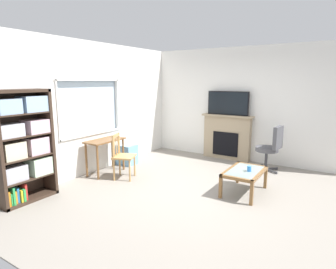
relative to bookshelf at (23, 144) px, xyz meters
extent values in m
cube|color=gray|center=(1.83, -2.19, -0.95)|extent=(5.81, 5.86, 0.02)
cube|color=white|center=(1.83, 0.24, -0.54)|extent=(4.81, 0.12, 0.81)
cube|color=white|center=(1.83, 0.24, 1.40)|extent=(4.81, 0.12, 0.76)
cube|color=white|center=(0.12, 0.24, 0.44)|extent=(1.38, 0.12, 1.15)
cube|color=white|center=(3.32, 0.24, 0.44)|extent=(1.83, 0.12, 1.15)
cube|color=silver|center=(1.61, 0.25, 0.44)|extent=(1.60, 0.02, 1.15)
cube|color=white|center=(1.61, 0.18, -0.12)|extent=(1.66, 0.06, 0.03)
cube|color=white|center=(1.61, 0.18, 1.00)|extent=(1.66, 0.06, 0.03)
cube|color=white|center=(0.81, 0.18, 0.44)|extent=(0.03, 0.06, 1.15)
cube|color=white|center=(2.41, 0.18, 0.44)|extent=(0.03, 0.06, 1.15)
cube|color=white|center=(4.30, -2.19, 0.42)|extent=(0.12, 5.06, 2.73)
cube|color=#38281E|center=(0.42, -0.01, -0.04)|extent=(0.05, 0.38, 1.80)
cube|color=#38281E|center=(-0.01, -0.01, 0.84)|extent=(0.90, 0.38, 0.05)
cube|color=#38281E|center=(-0.01, -0.01, -0.92)|extent=(0.90, 0.38, 0.05)
cube|color=#38281E|center=(-0.01, 0.18, -0.04)|extent=(0.90, 0.02, 1.80)
cube|color=#38281E|center=(-0.01, -0.01, -0.57)|extent=(0.85, 0.36, 0.02)
cube|color=#38281E|center=(-0.01, -0.01, -0.22)|extent=(0.85, 0.36, 0.02)
cube|color=#38281E|center=(-0.01, -0.01, 0.13)|extent=(0.85, 0.36, 0.02)
cube|color=#38281E|center=(-0.01, -0.01, 0.49)|extent=(0.85, 0.36, 0.02)
cube|color=#B2B2BC|center=(-0.21, -0.02, -0.43)|extent=(0.34, 0.27, 0.24)
cube|color=#B7D6B2|center=(0.21, -0.02, -0.41)|extent=(0.33, 0.33, 0.28)
cube|color=beige|center=(-0.19, -0.02, -0.07)|extent=(0.33, 0.28, 0.27)
cube|color=beige|center=(0.21, -0.02, -0.07)|extent=(0.33, 0.27, 0.28)
cube|color=silver|center=(-0.22, -0.02, 0.25)|extent=(0.38, 0.27, 0.20)
cube|color=beige|center=(0.22, -0.02, 0.26)|extent=(0.34, 0.33, 0.22)
cube|color=#9EBCDB|center=(-0.21, -0.02, 0.61)|extent=(0.34, 0.30, 0.23)
cube|color=#9EBCDB|center=(0.21, -0.02, 0.62)|extent=(0.37, 0.31, 0.25)
cube|color=orange|center=(-0.37, -0.03, -0.78)|extent=(0.03, 0.26, 0.23)
cube|color=green|center=(-0.34, -0.03, -0.80)|extent=(0.02, 0.26, 0.19)
cube|color=green|center=(-0.31, -0.03, -0.75)|extent=(0.03, 0.29, 0.28)
cube|color=orange|center=(-0.26, -0.03, -0.79)|extent=(0.03, 0.23, 0.20)
cube|color=#286BB2|center=(-0.23, -0.03, -0.77)|extent=(0.03, 0.22, 0.24)
cube|color=yellow|center=(-0.19, -0.03, -0.80)|extent=(0.03, 0.28, 0.19)
cube|color=green|center=(-0.14, -0.03, -0.79)|extent=(0.04, 0.28, 0.20)
cube|color=red|center=(-0.10, -0.03, -0.76)|extent=(0.04, 0.22, 0.26)
cube|color=brown|center=(1.68, -0.11, -0.23)|extent=(0.85, 0.42, 0.03)
cylinder|color=brown|center=(1.31, -0.27, -0.60)|extent=(0.04, 0.04, 0.70)
cylinder|color=brown|center=(2.06, -0.27, -0.60)|extent=(0.04, 0.04, 0.70)
cylinder|color=brown|center=(1.31, 0.06, -0.60)|extent=(0.04, 0.04, 0.70)
cylinder|color=brown|center=(2.06, 0.06, -0.60)|extent=(0.04, 0.04, 0.70)
cube|color=tan|center=(1.65, -0.66, -0.49)|extent=(0.54, 0.53, 0.04)
cylinder|color=tan|center=(1.56, -0.87, -0.73)|extent=(0.04, 0.04, 0.43)
cylinder|color=tan|center=(1.87, -0.74, -0.73)|extent=(0.04, 0.04, 0.43)
cylinder|color=tan|center=(1.43, -0.58, -0.73)|extent=(0.04, 0.04, 0.43)
cylinder|color=tan|center=(1.75, -0.44, -0.73)|extent=(0.04, 0.04, 0.43)
cylinder|color=tan|center=(1.43, -0.58, -0.27)|extent=(0.04, 0.04, 0.45)
cylinder|color=tan|center=(1.75, -0.44, -0.27)|extent=(0.04, 0.04, 0.45)
cube|color=tan|center=(1.59, -0.51, -0.07)|extent=(0.35, 0.17, 0.06)
cylinder|color=tan|center=(1.49, -0.55, -0.30)|extent=(0.02, 0.02, 0.35)
cylinder|color=tan|center=(1.59, -0.51, -0.30)|extent=(0.02, 0.02, 0.35)
cylinder|color=tan|center=(1.69, -0.47, -0.30)|extent=(0.02, 0.02, 0.35)
cube|color=#72ADDB|center=(2.42, -0.06, -0.71)|extent=(0.35, 0.40, 0.46)
cube|color=tan|center=(4.15, -1.84, -0.41)|extent=(0.18, 1.17, 1.07)
cube|color=black|center=(4.05, -1.84, -0.55)|extent=(0.03, 0.64, 0.59)
cube|color=tan|center=(4.13, -1.84, 0.15)|extent=(0.26, 1.27, 0.04)
cube|color=black|center=(4.13, -1.84, 0.45)|extent=(0.05, 1.02, 0.58)
cube|color=black|center=(4.10, -1.84, 0.45)|extent=(0.01, 0.97, 0.53)
cylinder|color=#4C4C51|center=(3.69, -2.92, -0.46)|extent=(0.48, 0.48, 0.09)
cube|color=#4C4C51|center=(3.66, -3.14, -0.18)|extent=(0.41, 0.13, 0.48)
cylinder|color=#38383D|center=(3.69, -2.92, -0.70)|extent=(0.06, 0.06, 0.42)
cube|color=#38383D|center=(3.55, -2.90, -0.91)|extent=(0.28, 0.07, 0.03)
cylinder|color=#38383D|center=(3.41, -2.89, -0.92)|extent=(0.05, 0.05, 0.05)
cube|color=#38383D|center=(3.63, -3.05, -0.91)|extent=(0.15, 0.27, 0.03)
cylinder|color=#38383D|center=(3.57, -3.17, -0.92)|extent=(0.05, 0.05, 0.05)
cube|color=#38383D|center=(3.79, -3.02, -0.91)|extent=(0.23, 0.22, 0.03)
cylinder|color=#38383D|center=(3.89, -3.12, -0.92)|extent=(0.05, 0.05, 0.05)
cube|color=#38383D|center=(3.81, -2.86, -0.91)|extent=(0.26, 0.17, 0.03)
cylinder|color=#38383D|center=(3.94, -2.79, -0.92)|extent=(0.05, 0.05, 0.05)
cube|color=#38383D|center=(3.66, -2.78, -0.91)|extent=(0.09, 0.28, 0.03)
cylinder|color=#38383D|center=(3.64, -2.65, -0.92)|extent=(0.05, 0.05, 0.05)
cube|color=#8C9E99|center=(2.20, -2.92, -0.54)|extent=(0.81, 0.47, 0.02)
cube|color=brown|center=(2.20, -3.18, -0.56)|extent=(0.91, 0.05, 0.05)
cube|color=brown|center=(2.20, -2.66, -0.56)|extent=(0.91, 0.05, 0.05)
cube|color=brown|center=(1.77, -2.92, -0.56)|extent=(0.05, 0.57, 0.05)
cube|color=brown|center=(2.63, -2.92, -0.56)|extent=(0.05, 0.57, 0.05)
cube|color=brown|center=(1.77, -3.18, -0.76)|extent=(0.05, 0.05, 0.36)
cube|color=brown|center=(2.63, -3.18, -0.76)|extent=(0.05, 0.05, 0.36)
cube|color=brown|center=(1.77, -2.66, -0.76)|extent=(0.05, 0.05, 0.36)
cube|color=brown|center=(2.63, -2.66, -0.76)|extent=(0.05, 0.05, 0.36)
cylinder|color=#337FD6|center=(2.19, -3.00, -0.49)|extent=(0.07, 0.07, 0.09)
camera|label=1|loc=(-2.44, -4.32, 0.99)|focal=30.16mm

